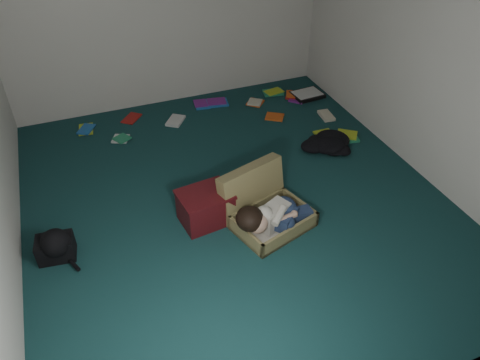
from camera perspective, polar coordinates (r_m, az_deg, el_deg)
floor at (r=4.67m, az=-0.67°, el=-2.34°), size 4.50×4.50×0.00m
wall_back at (r=5.98m, az=-9.04°, el=20.74°), size 4.50×0.00×4.50m
wall_front at (r=2.39m, az=19.12°, el=-10.79°), size 4.50×0.00×4.50m
wall_right at (r=4.97m, az=22.08°, el=14.98°), size 0.00×4.50×4.50m
suitcase at (r=4.36m, az=2.92°, el=-3.33°), size 0.85×0.84×0.50m
person at (r=4.21m, az=3.99°, el=-4.37°), size 0.76×0.38×0.31m
maroon_bin at (r=4.34m, az=-4.23°, el=-3.32°), size 0.51×0.43×0.33m
backpack at (r=4.33m, az=-21.58°, el=-7.64°), size 0.42×0.35×0.23m
clothing_pile at (r=5.44m, az=10.60°, el=4.32°), size 0.49×0.43×0.14m
paper_tray at (r=6.54m, az=8.18°, el=10.26°), size 0.43×0.34×0.06m
book_scatter at (r=6.05m, az=-0.21°, el=8.03°), size 3.10×1.67×0.02m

